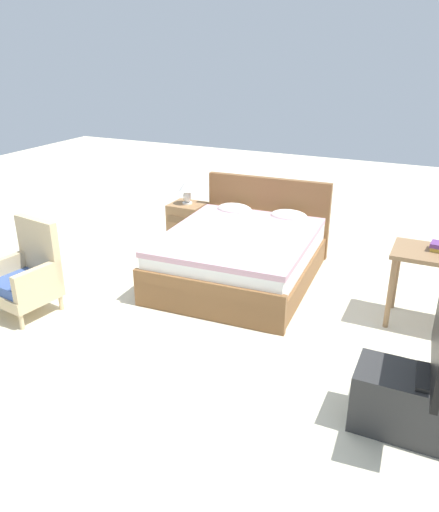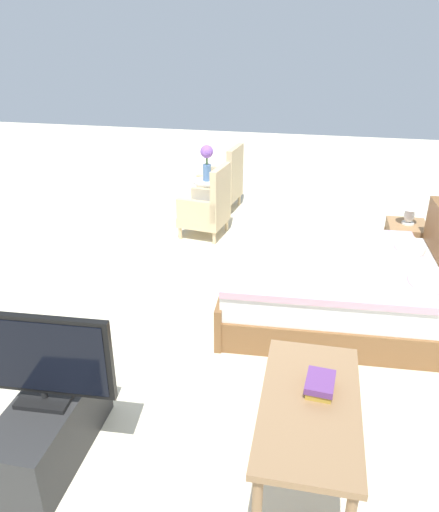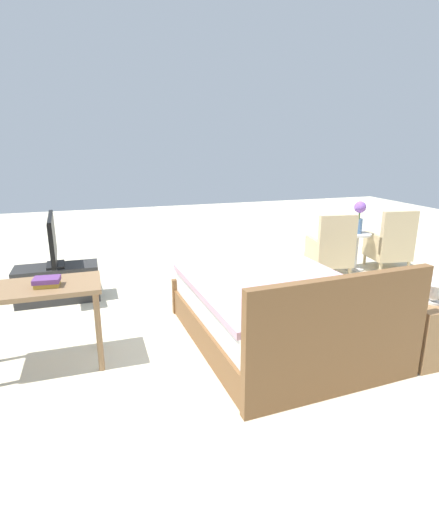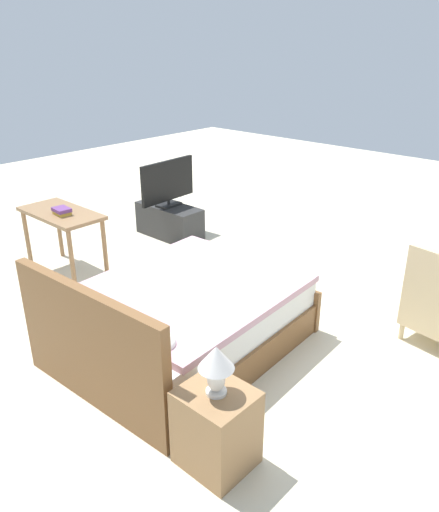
# 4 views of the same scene
# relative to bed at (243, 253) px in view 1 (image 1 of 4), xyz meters

# --- Properties ---
(ground_plane) EXTENTS (16.00, 16.00, 0.00)m
(ground_plane) POSITION_rel_bed_xyz_m (-0.05, -0.92, -0.30)
(ground_plane) COLOR beige
(bed) EXTENTS (1.67, 2.07, 0.96)m
(bed) POSITION_rel_bed_xyz_m (0.00, 0.00, 0.00)
(bed) COLOR brown
(bed) RESTS_ON ground_plane
(armchair_by_window_right) EXTENTS (0.62, 0.62, 0.92)m
(armchair_by_window_right) POSITION_rel_bed_xyz_m (-1.61, -1.60, 0.08)
(armchair_by_window_right) COLOR #CCB284
(armchair_by_window_right) RESTS_ON ground_plane
(nightstand) EXTENTS (0.44, 0.41, 0.55)m
(nightstand) POSITION_rel_bed_xyz_m (-1.09, 0.72, -0.03)
(nightstand) COLOR #997047
(nightstand) RESTS_ON ground_plane
(table_lamp) EXTENTS (0.22, 0.22, 0.33)m
(table_lamp) POSITION_rel_bed_xyz_m (-1.09, 0.72, 0.46)
(table_lamp) COLOR silver
(table_lamp) RESTS_ON nightstand
(tv_stand) EXTENTS (0.96, 0.40, 0.44)m
(tv_stand) POSITION_rel_bed_xyz_m (2.08, -1.79, -0.08)
(tv_stand) COLOR #2D2D2D
(tv_stand) RESTS_ON ground_plane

